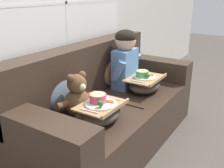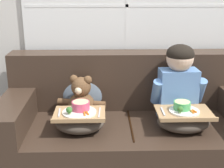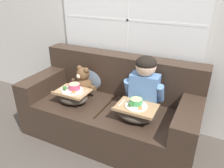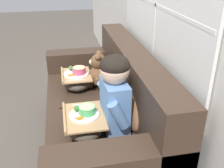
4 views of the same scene
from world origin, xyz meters
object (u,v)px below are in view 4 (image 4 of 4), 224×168
at_px(child_figure, 114,91).
at_px(teddy_bear, 98,72).
at_px(throw_pillow_behind_teddy, 115,67).
at_px(couch, 104,113).
at_px(lap_tray_teddy, 77,80).
at_px(throw_pillow_behind_child, 136,105).
at_px(lap_tray_child, 84,123).

relative_size(child_figure, teddy_bear, 1.54).
distance_m(throw_pillow_behind_teddy, teddy_bear, 0.17).
height_order(couch, lap_tray_teddy, couch).
bearing_deg(throw_pillow_behind_teddy, lap_tray_teddy, -89.97).
height_order(throw_pillow_behind_child, child_figure, child_figure).
bearing_deg(teddy_bear, couch, -1.52).
bearing_deg(throw_pillow_behind_teddy, teddy_bear, -90.38).
xyz_separation_m(couch, throw_pillow_behind_teddy, (-0.37, 0.18, 0.28)).
relative_size(couch, throw_pillow_behind_child, 4.83).
relative_size(couch, teddy_bear, 5.08).
distance_m(throw_pillow_behind_child, lap_tray_child, 0.40).
xyz_separation_m(throw_pillow_behind_teddy, lap_tray_child, (0.75, -0.39, -0.10)).
height_order(throw_pillow_behind_child, teddy_bear, throw_pillow_behind_child).
distance_m(lap_tray_child, lap_tray_teddy, 0.74).
xyz_separation_m(throw_pillow_behind_child, lap_tray_child, (-0.00, -0.39, -0.10)).
height_order(lap_tray_child, lap_tray_teddy, lap_tray_teddy).
distance_m(couch, lap_tray_teddy, 0.46).
height_order(teddy_bear, lap_tray_teddy, teddy_bear).
relative_size(throw_pillow_behind_child, lap_tray_child, 1.02).
relative_size(lap_tray_child, lap_tray_teddy, 1.08).
bearing_deg(child_figure, throw_pillow_behind_child, 90.02).
distance_m(couch, teddy_bear, 0.45).
bearing_deg(lap_tray_teddy, lap_tray_child, -0.06).
distance_m(teddy_bear, lap_tray_teddy, 0.23).
bearing_deg(child_figure, teddy_bear, -179.72).
distance_m(throw_pillow_behind_child, teddy_bear, 0.77).
bearing_deg(child_figure, lap_tray_teddy, -163.42).
xyz_separation_m(teddy_bear, lap_tray_child, (0.75, -0.22, -0.07)).
relative_size(couch, lap_tray_teddy, 5.32).
bearing_deg(throw_pillow_behind_teddy, throw_pillow_behind_child, 0.00).
bearing_deg(lap_tray_child, teddy_bear, 163.64).
bearing_deg(throw_pillow_behind_child, lap_tray_teddy, -152.55).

